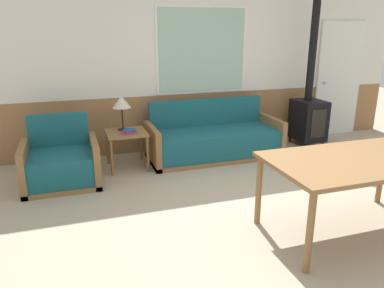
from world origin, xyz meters
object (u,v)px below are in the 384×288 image
table_lamp (122,103)px  dining_table (356,166)px  couch (214,141)px  armchair (61,164)px  side_table (127,137)px  wood_stove (309,111)px

table_lamp → dining_table: bearing=-54.6°
couch → dining_table: bearing=-80.1°
armchair → dining_table: bearing=-53.6°
side_table → table_lamp: table_lamp is taller
couch → dining_table: size_ratio=1.21×
table_lamp → dining_table: (1.81, -2.55, -0.24)m
couch → table_lamp: 1.52m
couch → armchair: 2.26m
side_table → dining_table: (1.78, -2.45, 0.24)m
wood_stove → couch: bearing=-176.9°
dining_table → side_table: bearing=126.0°
couch → wood_stove: wood_stove is taller
couch → armchair: couch is taller
table_lamp → wood_stove: wood_stove is taller
side_table → table_lamp: 0.48m
couch → armchair: (-2.23, -0.37, -0.00)m
armchair → wood_stove: (3.97, 0.46, 0.33)m
dining_table → wood_stove: size_ratio=0.70×
table_lamp → dining_table: size_ratio=0.29×
side_table → dining_table: 3.04m
couch → table_lamp: table_lamp is taller
couch → dining_table: (0.44, -2.51, 0.43)m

